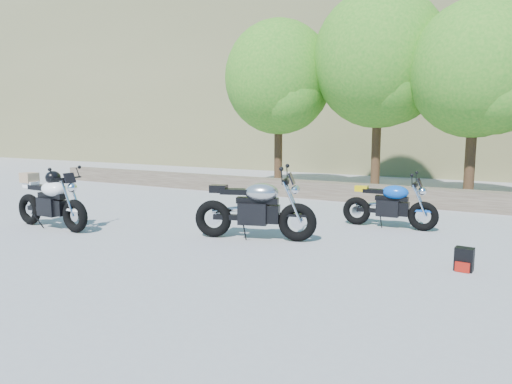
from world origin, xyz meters
TOP-DOWN VIEW (x-y plane):
  - ground at (0.00, 0.00)m, footprint 90.00×90.00m
  - stone_wall at (0.00, 5.50)m, footprint 22.00×0.55m
  - hillside at (3.00, 28.00)m, footprint 80.00×30.00m
  - tree_decid_left at (-2.39, 7.14)m, footprint 3.67×3.67m
  - tree_decid_mid at (0.91, 7.54)m, footprint 4.08×4.08m
  - tree_decid_right at (3.71, 6.94)m, footprint 3.54×3.54m
  - silver_bike at (0.67, 0.16)m, footprint 2.23×0.96m
  - white_bike at (-3.42, -1.11)m, footprint 2.15×0.68m
  - blue_bike at (2.55, 2.42)m, footprint 1.94×0.62m
  - backpack at (4.21, 0.01)m, footprint 0.26×0.23m

SIDE VIEW (x-z plane):
  - ground at x=0.00m, z-range 0.00..0.00m
  - backpack at x=4.21m, z-range -0.01..0.33m
  - stone_wall at x=0.00m, z-range 0.00..0.50m
  - blue_bike at x=2.55m, z-range -0.01..0.96m
  - silver_bike at x=0.67m, z-range -0.02..1.13m
  - white_bike at x=-3.42m, z-range -0.01..1.18m
  - tree_decid_right at x=3.71m, z-range 0.79..6.20m
  - tree_decid_left at x=-2.39m, z-range 0.83..6.44m
  - tree_decid_mid at x=0.91m, z-range 0.92..7.16m
  - hillside at x=3.00m, z-range 0.00..15.00m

